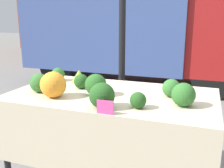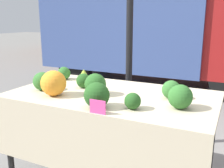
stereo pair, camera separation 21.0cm
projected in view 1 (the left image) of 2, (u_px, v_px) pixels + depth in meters
The scene contains 14 objects.
tent_pole at pixel (122, 44), 2.76m from camera, with size 0.07×0.07×2.35m.
parked_truck at pixel (130, 23), 5.79m from camera, with size 4.84×1.86×2.50m.
market_table at pixel (109, 108), 2.09m from camera, with size 1.64×0.94×0.84m.
orange_cauliflower at pixel (53, 85), 2.00m from camera, with size 0.20×0.20×0.20m.
romanesco_head at pixel (79, 76), 2.49m from camera, with size 0.15×0.15×0.12m.
broccoli_head_0 at pixel (39, 83), 2.15m from camera, with size 0.15×0.15×0.15m.
broccoli_head_1 at pixel (171, 88), 2.02m from camera, with size 0.14×0.14×0.14m.
broccoli_head_2 at pixel (58, 74), 2.54m from camera, with size 0.13×0.13×0.13m.
broccoli_head_3 at pixel (81, 81), 2.26m from camera, with size 0.13×0.13×0.13m.
broccoli_head_4 at pixel (96, 85), 2.05m from camera, with size 0.17×0.17×0.17m.
broccoli_head_5 at pixel (183, 95), 1.80m from camera, with size 0.17×0.17×0.17m.
broccoli_head_6 at pixel (138, 100), 1.76m from camera, with size 0.11×0.11×0.11m.
broccoli_head_7 at pixel (102, 95), 1.76m from camera, with size 0.18×0.18×0.18m.
price_sign at pixel (105, 107), 1.66m from camera, with size 0.11×0.01×0.09m.
Camera 1 is at (0.70, -1.92, 1.44)m, focal length 42.00 mm.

